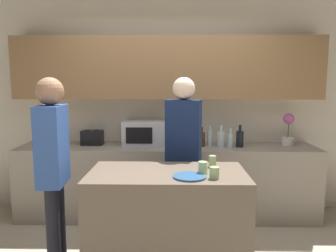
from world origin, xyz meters
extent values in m
cube|color=beige|center=(0.00, 1.74, 1.35)|extent=(6.40, 0.08, 2.70)
cube|color=olive|center=(0.00, 1.54, 1.83)|extent=(3.74, 0.32, 0.75)
cube|color=gray|center=(0.00, 1.39, 0.44)|extent=(3.60, 0.62, 0.88)
cube|color=brown|center=(0.03, 0.12, 0.46)|extent=(1.31, 0.70, 0.92)
cube|color=#B7BABC|center=(-0.28, 1.47, 1.03)|extent=(0.52, 0.38, 0.30)
cube|color=black|center=(-0.33, 1.27, 1.03)|extent=(0.31, 0.01, 0.19)
cube|color=black|center=(-0.93, 1.47, 0.97)|extent=(0.26, 0.16, 0.18)
cube|color=black|center=(-0.98, 1.47, 1.06)|extent=(0.02, 0.11, 0.01)
cube|color=black|center=(-0.88, 1.47, 1.06)|extent=(0.02, 0.11, 0.01)
cylinder|color=silver|center=(1.48, 1.47, 0.93)|extent=(0.14, 0.14, 0.10)
cylinder|color=#38662D|center=(1.48, 1.47, 1.07)|extent=(0.01, 0.01, 0.18)
sphere|color=#B25199|center=(1.48, 1.47, 1.21)|extent=(0.13, 0.13, 0.13)
cylinder|color=#472814|center=(0.42, 1.40, 0.97)|extent=(0.08, 0.08, 0.17)
cylinder|color=#472814|center=(0.42, 1.40, 1.09)|extent=(0.03, 0.03, 0.07)
cylinder|color=silver|center=(0.52, 1.43, 0.97)|extent=(0.07, 0.07, 0.17)
cylinder|color=silver|center=(0.52, 1.43, 1.09)|extent=(0.02, 0.02, 0.07)
cylinder|color=silver|center=(0.64, 1.34, 0.98)|extent=(0.09, 0.09, 0.19)
cylinder|color=silver|center=(0.64, 1.34, 1.11)|extent=(0.03, 0.03, 0.07)
cylinder|color=silver|center=(0.76, 1.34, 0.96)|extent=(0.07, 0.07, 0.17)
cylinder|color=silver|center=(0.76, 1.34, 1.08)|extent=(0.03, 0.03, 0.06)
cylinder|color=black|center=(0.87, 1.36, 0.98)|extent=(0.09, 0.09, 0.19)
cylinder|color=black|center=(0.87, 1.36, 1.11)|extent=(0.03, 0.03, 0.08)
cylinder|color=#2D5684|center=(0.21, -0.04, 0.92)|extent=(0.26, 0.26, 0.01)
cylinder|color=#A5C581|center=(0.40, -0.07, 0.96)|extent=(0.08, 0.08, 0.09)
cylinder|color=#A3BC83|center=(0.42, 0.29, 0.97)|extent=(0.06, 0.06, 0.10)
cylinder|color=#B5D791|center=(0.32, 0.06, 0.97)|extent=(0.08, 0.08, 0.10)
cylinder|color=black|center=(0.26, 0.71, 0.41)|extent=(0.11, 0.11, 0.83)
cylinder|color=black|center=(0.10, 0.75, 0.41)|extent=(0.11, 0.11, 0.83)
cube|color=#16244A|center=(0.18, 0.73, 1.15)|extent=(0.38, 0.27, 0.65)
sphere|color=beige|center=(0.18, 0.73, 1.59)|extent=(0.22, 0.22, 0.22)
cylinder|color=black|center=(-0.91, 0.15, 0.41)|extent=(0.11, 0.11, 0.82)
cylinder|color=black|center=(-0.90, -0.01, 0.41)|extent=(0.11, 0.11, 0.82)
cube|color=#3255A1|center=(-0.90, 0.07, 1.14)|extent=(0.21, 0.35, 0.65)
sphere|color=#9E7051|center=(-0.90, 0.07, 1.58)|extent=(0.22, 0.22, 0.22)
camera|label=1|loc=(0.09, -2.52, 1.65)|focal=35.00mm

